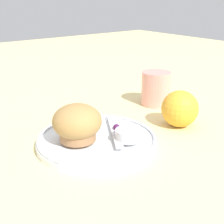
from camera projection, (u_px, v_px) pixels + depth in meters
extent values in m
plane|color=beige|center=(92.00, 141.00, 0.66)|extent=(3.00, 3.00, 0.00)
cylinder|color=white|center=(96.00, 142.00, 0.64)|extent=(0.25, 0.25, 0.01)
torus|color=white|center=(96.00, 138.00, 0.64)|extent=(0.24, 0.24, 0.01)
cylinder|color=#9E7047|center=(78.00, 132.00, 0.62)|extent=(0.07, 0.07, 0.03)
ellipsoid|color=#A87F47|center=(77.00, 121.00, 0.61)|extent=(0.10, 0.10, 0.07)
cylinder|color=silver|center=(128.00, 135.00, 0.62)|extent=(0.05, 0.05, 0.02)
cylinder|color=beige|center=(128.00, 131.00, 0.61)|extent=(0.04, 0.04, 0.00)
sphere|color=#4C194C|center=(117.00, 127.00, 0.66)|extent=(0.01, 0.01, 0.01)
sphere|color=#4C194C|center=(121.00, 130.00, 0.65)|extent=(0.01, 0.01, 0.01)
cube|color=silver|center=(114.00, 130.00, 0.66)|extent=(0.15, 0.10, 0.00)
sphere|color=#F4A82D|center=(180.00, 109.00, 0.72)|extent=(0.09, 0.09, 0.09)
cylinder|color=#E5998C|center=(156.00, 88.00, 0.86)|extent=(0.08, 0.08, 0.09)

